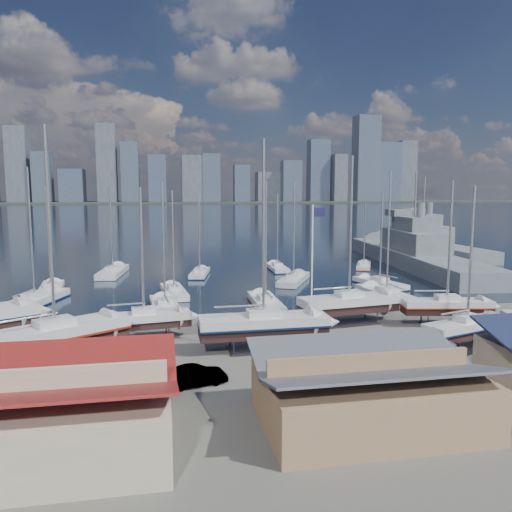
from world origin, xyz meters
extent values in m
plane|color=#605E59|center=(0.00, -10.00, 0.00)|extent=(1400.00, 1400.00, 0.00)
cube|color=#192239|center=(0.00, 300.00, -0.15)|extent=(1400.00, 600.00, 0.40)
cube|color=#2D332D|center=(0.00, 560.00, 1.10)|extent=(1400.00, 80.00, 2.20)
cube|color=#595E66|center=(-168.55, 559.47, 44.11)|extent=(22.49, 24.47, 83.83)
cube|color=#3D4756|center=(-141.97, 552.31, 30.18)|extent=(19.55, 21.83, 55.97)
cube|color=#475166|center=(-111.19, 558.58, 20.77)|extent=(26.03, 30.49, 37.14)
cube|color=#595E66|center=(-70.96, 546.95, 46.02)|extent=(21.60, 16.58, 87.63)
cube|color=#3D4756|center=(-45.38, 548.38, 36.00)|extent=(19.42, 28.42, 67.60)
cube|color=#475166|center=(-15.00, 551.59, 29.25)|extent=(20.24, 23.80, 54.09)
cube|color=#595E66|center=(25.78, 548.33, 29.20)|extent=(24.62, 19.72, 54.00)
cube|color=#3D4756|center=(47.64, 546.55, 30.18)|extent=(20.75, 17.93, 55.97)
cube|color=#475166|center=(84.09, 544.87, 23.71)|extent=(18.36, 16.25, 43.03)
cube|color=#595E66|center=(120.24, 563.78, 20.05)|extent=(28.49, 22.03, 35.69)
cube|color=#3D4756|center=(145.71, 546.00, 26.75)|extent=(23.34, 17.87, 49.11)
cube|color=#475166|center=(184.98, 560.84, 40.18)|extent=(25.35, 19.79, 75.95)
cube|color=#595E66|center=(208.39, 554.33, 31.04)|extent=(17.00, 27.45, 57.67)
cube|color=#3D4756|center=(245.53, 554.25, 55.22)|extent=(29.28, 24.05, 106.04)
cube|color=#475166|center=(277.54, 563.71, 39.40)|extent=(30.82, 28.37, 74.41)
cube|color=#595E66|center=(307.39, 565.54, 40.94)|extent=(21.74, 17.03, 77.48)
cube|color=#BFB293|center=(-18.00, -26.00, 1.60)|extent=(14.00, 9.00, 3.20)
cube|color=maroon|center=(-18.00, -26.00, 3.80)|extent=(14.70, 9.45, 1.41)
cube|color=#8C6B4C|center=(0.00, -26.00, 1.50)|extent=(12.00, 8.00, 3.00)
cube|color=#595C66|center=(0.00, -26.00, 3.54)|extent=(12.60, 8.40, 1.27)
cube|color=#2D2D33|center=(-19.40, -12.08, 0.08)|extent=(6.61, 5.62, 0.16)
cube|color=black|center=(-19.40, -12.08, 1.64)|extent=(10.72, 8.17, 0.88)
cube|color=silver|center=(-19.40, -12.08, 2.53)|extent=(10.97, 8.56, 0.88)
cube|color=maroon|center=(-19.40, -12.08, 2.12)|extent=(11.07, 8.65, 0.18)
cube|color=silver|center=(-19.40, -12.08, 3.22)|extent=(3.33, 3.05, 0.50)
cylinder|color=#B2B2B7|center=(-19.40, -12.08, 10.42)|extent=(0.22, 0.22, 14.91)
cube|color=#2D2D33|center=(-12.95, -7.46, 0.08)|extent=(4.68, 2.61, 0.16)
cube|color=black|center=(-12.95, -7.46, 1.52)|extent=(8.27, 2.98, 0.65)
cube|color=silver|center=(-12.95, -7.46, 2.17)|extent=(8.31, 3.32, 0.65)
cube|color=silver|center=(-12.95, -7.46, 2.74)|extent=(2.18, 1.61, 0.50)
cylinder|color=#B2B2B7|center=(-12.95, -7.46, 7.95)|extent=(0.22, 0.22, 10.91)
cube|color=#2D2D33|center=(-3.17, -11.90, 0.08)|extent=(5.83, 2.68, 0.16)
cube|color=black|center=(-3.17, -11.90, 1.62)|extent=(10.60, 2.54, 0.85)
cube|color=silver|center=(-3.17, -11.90, 2.47)|extent=(10.60, 2.99, 0.85)
cube|color=#0C193D|center=(-3.17, -11.90, 2.08)|extent=(10.71, 3.02, 0.17)
cube|color=silver|center=(-3.17, -11.90, 3.15)|extent=(2.65, 1.79, 0.50)
cylinder|color=#B2B2B7|center=(-3.17, -11.90, 10.05)|extent=(0.22, 0.22, 14.31)
cube|color=#2D2D33|center=(6.81, -5.41, 0.08)|extent=(5.86, 3.30, 0.16)
cube|color=black|center=(6.81, -5.41, 1.60)|extent=(10.34, 3.79, 0.81)
cube|color=silver|center=(6.81, -5.41, 2.41)|extent=(10.40, 4.21, 0.81)
cube|color=silver|center=(6.81, -5.41, 3.07)|extent=(2.74, 2.03, 0.50)
cylinder|color=#B2B2B7|center=(6.81, -5.41, 9.64)|extent=(0.22, 0.22, 13.65)
cube|color=#2D2D33|center=(13.27, -15.18, 0.08)|extent=(4.91, 3.34, 0.16)
cube|color=black|center=(13.27, -15.18, 1.53)|extent=(8.37, 4.36, 0.65)
cube|color=silver|center=(13.27, -15.18, 2.18)|extent=(8.48, 4.69, 0.65)
cube|color=#0C193D|center=(13.27, -15.18, 1.88)|extent=(8.56, 4.73, 0.13)
cube|color=silver|center=(13.27, -15.18, 2.76)|extent=(2.37, 1.93, 0.50)
cylinder|color=#B2B2B7|center=(13.27, -15.18, 8.02)|extent=(0.22, 0.22, 11.03)
cube|color=#2D2D33|center=(15.99, -7.77, 0.08)|extent=(5.01, 2.94, 0.16)
cube|color=black|center=(15.99, -7.77, 1.54)|extent=(8.78, 3.50, 0.68)
cube|color=silver|center=(15.99, -7.77, 2.23)|extent=(8.84, 3.85, 0.68)
cube|color=maroon|center=(15.99, -7.77, 1.91)|extent=(8.93, 3.89, 0.14)
cube|color=silver|center=(15.99, -7.77, 2.82)|extent=(2.36, 1.79, 0.50)
cylinder|color=#B2B2B7|center=(15.99, -7.77, 8.34)|extent=(0.22, 0.22, 11.55)
cube|color=black|center=(-25.88, 9.17, -0.30)|extent=(5.76, 11.24, 0.88)
cube|color=silver|center=(-25.88, 9.17, 0.58)|extent=(6.20, 11.38, 0.88)
cube|color=#0C193D|center=(-25.88, 9.17, 0.17)|extent=(6.26, 11.49, 0.18)
cube|color=silver|center=(-25.88, 9.17, 1.26)|extent=(2.58, 3.17, 0.50)
cylinder|color=#B2B2B7|center=(-25.88, 9.17, 8.41)|extent=(0.22, 0.22, 14.80)
cube|color=black|center=(-25.56, 16.36, -0.26)|extent=(3.34, 9.73, 0.76)
cube|color=silver|center=(-25.56, 16.36, 0.51)|extent=(3.73, 9.78, 0.76)
cube|color=maroon|center=(-25.56, 16.36, 0.16)|extent=(3.77, 9.88, 0.15)
cube|color=silver|center=(-25.56, 16.36, 1.14)|extent=(1.86, 2.55, 0.50)
cylinder|color=#B2B2B7|center=(-25.56, 16.36, 7.33)|extent=(0.22, 0.22, 12.88)
cube|color=black|center=(-18.96, 29.09, -0.30)|extent=(3.91, 11.30, 0.89)
cube|color=silver|center=(-18.96, 29.09, 0.58)|extent=(4.37, 11.36, 0.89)
cube|color=silver|center=(-18.96, 29.09, 1.27)|extent=(2.17, 2.97, 0.50)
cylinder|color=#B2B2B7|center=(-18.96, 29.09, 8.50)|extent=(0.22, 0.22, 14.95)
cube|color=black|center=(-11.08, 3.42, -0.26)|extent=(3.15, 9.88, 0.78)
cube|color=silver|center=(-11.08, 3.42, 0.52)|extent=(3.55, 9.91, 0.78)
cube|color=#0C193D|center=(-11.08, 3.42, 0.16)|extent=(3.59, 10.01, 0.16)
cube|color=silver|center=(-11.08, 3.42, 1.15)|extent=(1.84, 2.56, 0.50)
cylinder|color=#B2B2B7|center=(-11.08, 3.42, 7.46)|extent=(0.22, 0.22, 13.11)
cube|color=black|center=(-9.88, 11.71, -0.24)|extent=(3.11, 9.35, 0.73)
cube|color=silver|center=(-9.88, 11.71, 0.49)|extent=(3.49, 9.39, 0.73)
cube|color=silver|center=(-9.88, 11.71, 1.11)|extent=(1.77, 2.44, 0.50)
cylinder|color=#B2B2B7|center=(-9.88, 11.71, 7.05)|extent=(0.22, 0.22, 12.39)
cube|color=black|center=(-5.57, 25.96, -0.22)|extent=(3.65, 8.75, 0.68)
cube|color=silver|center=(-5.57, 25.96, 0.46)|extent=(4.00, 8.82, 0.68)
cube|color=#0C193D|center=(-5.57, 25.96, 0.15)|extent=(4.04, 8.91, 0.14)
cube|color=silver|center=(-5.57, 25.96, 1.05)|extent=(1.82, 2.37, 0.50)
cylinder|color=#B2B2B7|center=(-5.57, 25.96, 6.55)|extent=(0.22, 0.22, 11.50)
cube|color=black|center=(0.20, 3.28, -0.27)|extent=(2.52, 9.92, 0.79)
cube|color=silver|center=(0.20, 3.28, 0.52)|extent=(2.94, 9.93, 0.79)
cube|color=maroon|center=(0.20, 3.28, 0.16)|extent=(2.97, 10.03, 0.16)
cube|color=silver|center=(0.20, 3.28, 1.17)|extent=(1.70, 2.50, 0.50)
cylinder|color=#B2B2B7|center=(0.20, 3.28, 7.59)|extent=(0.22, 0.22, 13.34)
cube|color=black|center=(7.26, 17.36, -0.27)|extent=(6.75, 10.05, 0.81)
cube|color=silver|center=(7.26, 17.36, 0.53)|extent=(7.12, 10.24, 0.81)
cube|color=silver|center=(7.26, 17.36, 1.19)|extent=(2.66, 3.01, 0.50)
cylinder|color=#B2B2B7|center=(7.26, 17.36, 7.73)|extent=(0.22, 0.22, 13.59)
cube|color=black|center=(7.63, 29.17, -0.23)|extent=(2.35, 8.89, 0.71)
cube|color=silver|center=(7.63, 29.17, 0.47)|extent=(2.72, 8.90, 0.71)
cube|color=#0C193D|center=(7.63, 29.17, 0.15)|extent=(2.74, 8.99, 0.14)
cube|color=silver|center=(7.63, 29.17, 1.08)|extent=(1.54, 2.25, 0.50)
cylinder|color=#B2B2B7|center=(7.63, 29.17, 6.79)|extent=(0.22, 0.22, 11.92)
cube|color=black|center=(15.65, 4.73, -0.29)|extent=(3.50, 10.93, 0.86)
cube|color=silver|center=(15.65, 4.73, 0.57)|extent=(3.95, 10.97, 0.86)
cube|color=silver|center=(15.65, 4.73, 1.25)|extent=(2.04, 2.84, 0.50)
cylinder|color=#B2B2B7|center=(15.65, 4.73, 8.25)|extent=(0.22, 0.22, 14.51)
cube|color=black|center=(18.35, 12.55, -0.24)|extent=(4.51, 9.29, 0.72)
cube|color=silver|center=(18.35, 12.55, 0.48)|extent=(4.88, 9.40, 0.72)
cube|color=#0C193D|center=(18.35, 12.55, 0.15)|extent=(4.92, 9.49, 0.14)
cube|color=silver|center=(18.35, 12.55, 1.10)|extent=(2.07, 2.59, 0.50)
cylinder|color=#B2B2B7|center=(18.35, 12.55, 6.95)|extent=(0.22, 0.22, 12.21)
cube|color=black|center=(22.85, 28.83, -0.20)|extent=(4.97, 7.88, 0.63)
cube|color=silver|center=(22.85, 28.83, 0.43)|extent=(5.26, 8.01, 0.63)
cube|color=maroon|center=(22.85, 28.83, 0.14)|extent=(5.32, 8.10, 0.13)
cube|color=silver|center=(22.85, 28.83, 0.99)|extent=(2.01, 2.32, 0.50)
cylinder|color=#B2B2B7|center=(22.85, 28.83, 6.01)|extent=(0.22, 0.22, 10.55)
cube|color=slate|center=(32.52, 29.79, 0.49)|extent=(12.87, 49.94, 4.45)
cube|color=slate|center=(32.52, 29.79, 4.52)|extent=(8.04, 17.84, 3.60)
cube|color=slate|center=(32.52, 29.79, 7.52)|extent=(5.72, 10.31, 2.40)
cube|color=slate|center=(33.02, 34.71, 9.22)|extent=(6.00, 5.47, 1.20)
cylinder|color=#B2B2B7|center=(32.52, 29.79, 12.72)|extent=(0.30, 0.30, 8.00)
cube|color=slate|center=(44.66, 48.46, 0.43)|extent=(8.27, 42.94, 3.85)
cube|color=slate|center=(44.66, 48.46, 4.16)|extent=(5.97, 15.13, 3.60)
cube|color=slate|center=(44.66, 48.46, 7.16)|extent=(4.39, 8.68, 2.40)
cube|color=slate|center=(44.51, 52.74, 8.86)|extent=(4.93, 4.43, 1.20)
cylinder|color=#B2B2B7|center=(44.66, 48.46, 12.36)|extent=(0.30, 0.30, 8.00)
imported|color=gray|center=(-13.42, -19.05, 0.64)|extent=(1.98, 3.90, 1.27)
imported|color=gray|center=(-9.19, -18.60, 0.69)|extent=(4.39, 2.35, 1.37)
imported|color=gray|center=(3.87, -18.53, 0.75)|extent=(2.79, 5.52, 1.50)
imported|color=gray|center=(9.83, -18.04, 0.78)|extent=(3.62, 5.79, 1.56)
cylinder|color=white|center=(0.80, -12.32, 5.99)|extent=(0.12, 0.12, 11.98)
cube|color=#181543|center=(1.30, -12.32, 11.38)|extent=(1.00, 0.05, 0.70)
camera|label=1|loc=(-11.24, -51.15, 12.97)|focal=35.00mm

